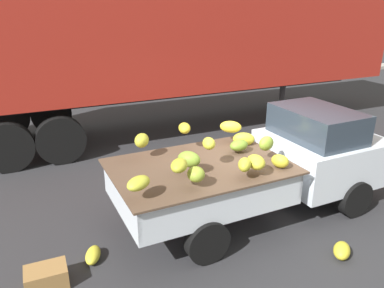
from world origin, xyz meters
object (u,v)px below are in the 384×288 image
pickup_truck (295,157)px  fallen_banana_bunch_by_wheel (342,251)px  fallen_banana_bunch_near_tailgate (93,255)px  semi_trailer (185,37)px  produce_crate (46,277)px

pickup_truck → fallen_banana_bunch_by_wheel: 1.81m
pickup_truck → fallen_banana_bunch_near_tailgate: (-3.62, -0.08, -0.80)m
pickup_truck → fallen_banana_bunch_near_tailgate: size_ratio=12.05×
fallen_banana_bunch_near_tailgate → fallen_banana_bunch_by_wheel: size_ratio=1.05×
pickup_truck → semi_trailer: bearing=89.0°
fallen_banana_bunch_by_wheel → produce_crate: 4.04m
semi_trailer → fallen_banana_bunch_by_wheel: bearing=-92.8°
semi_trailer → fallen_banana_bunch_by_wheel: semi_trailer is taller
fallen_banana_bunch_by_wheel → fallen_banana_bunch_near_tailgate: bearing=154.9°
produce_crate → fallen_banana_bunch_by_wheel: bearing=-17.8°
fallen_banana_bunch_by_wheel → produce_crate: (-3.85, 1.24, 0.03)m
fallen_banana_bunch_near_tailgate → produce_crate: produce_crate is taller
pickup_truck → fallen_banana_bunch_near_tailgate: 3.71m
pickup_truck → produce_crate: bearing=-174.8°
semi_trailer → fallen_banana_bunch_by_wheel: 6.84m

